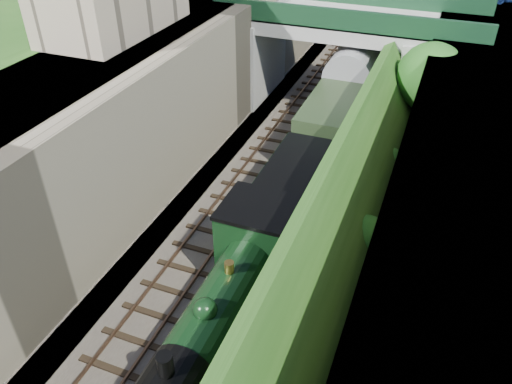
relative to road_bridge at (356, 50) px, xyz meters
name	(u,v)px	position (x,y,z in m)	size (l,w,h in m)	color
trackbed	(320,131)	(-0.94, -4.00, -3.98)	(10.00, 90.00, 0.20)	#473F38
retaining_wall	(238,67)	(-6.44, -4.00, -0.58)	(1.00, 90.00, 7.00)	#756B56
street_plateau_left	(188,60)	(-9.94, -4.00, -0.58)	(6.00, 90.00, 7.00)	#262628
street_plateau_right	(498,112)	(8.56, -4.00, -0.95)	(8.00, 90.00, 6.25)	#262628
embankment_slope	(409,106)	(4.06, -4.24, -1.30)	(4.67, 90.00, 6.36)	#1E4714
track_left	(290,124)	(-2.94, -4.00, -3.83)	(2.50, 90.00, 0.20)	black
track_right	(339,133)	(0.26, -4.00, -3.83)	(2.50, 90.00, 0.20)	black
road_bridge	(356,50)	(0.00, 0.00, 0.00)	(16.00, 6.40, 7.25)	gray
tree	(433,79)	(4.97, -4.58, 0.57)	(3.60, 3.80, 6.60)	black
locomotive	(229,305)	(0.26, -20.59, -2.18)	(3.10, 10.22, 3.83)	black
tender	(294,195)	(0.26, -13.23, -2.46)	(2.70, 6.00, 3.05)	black
coach_front	(354,85)	(0.26, -0.63, -2.03)	(2.90, 18.00, 3.70)	black
coach_middle	(398,11)	(0.26, 18.17, -2.03)	(2.90, 18.00, 3.70)	black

